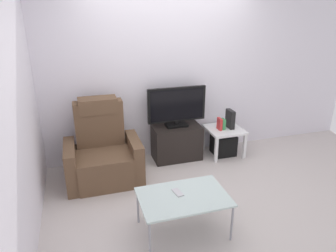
{
  "coord_description": "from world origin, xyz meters",
  "views": [
    {
      "loc": [
        -1.32,
        -3.24,
        2.24
      ],
      "look_at": [
        -0.19,
        0.5,
        0.7
      ],
      "focal_mm": 33.28,
      "sensor_mm": 36.0,
      "label": 1
    }
  ],
  "objects_px": {
    "subwoofer_box": "(223,144)",
    "book_leftmost": "(220,124)",
    "television": "(177,106)",
    "tv_stand": "(177,142)",
    "side_table": "(224,132)",
    "book_middle": "(223,124)",
    "game_console": "(230,119)",
    "cell_phone": "(178,192)",
    "coffee_table": "(183,198)",
    "recliner_armchair": "(103,153)"
  },
  "relations": [
    {
      "from": "recliner_armchair",
      "to": "book_middle",
      "type": "relative_size",
      "value": 6.49
    },
    {
      "from": "book_middle",
      "to": "subwoofer_box",
      "type": "bearing_deg",
      "value": 24.66
    },
    {
      "from": "side_table",
      "to": "cell_phone",
      "type": "relative_size",
      "value": 3.6
    },
    {
      "from": "cell_phone",
      "to": "television",
      "type": "bearing_deg",
      "value": 62.31
    },
    {
      "from": "book_leftmost",
      "to": "cell_phone",
      "type": "bearing_deg",
      "value": -128.67
    },
    {
      "from": "tv_stand",
      "to": "side_table",
      "type": "bearing_deg",
      "value": -5.4
    },
    {
      "from": "side_table",
      "to": "coffee_table",
      "type": "bearing_deg",
      "value": -128.46
    },
    {
      "from": "side_table",
      "to": "recliner_armchair",
      "type": "bearing_deg",
      "value": -173.99
    },
    {
      "from": "game_console",
      "to": "coffee_table",
      "type": "distance_m",
      "value": 2.03
    },
    {
      "from": "tv_stand",
      "to": "book_middle",
      "type": "relative_size",
      "value": 4.35
    },
    {
      "from": "recliner_armchair",
      "to": "subwoofer_box",
      "type": "relative_size",
      "value": 3.3
    },
    {
      "from": "tv_stand",
      "to": "recliner_armchair",
      "type": "height_order",
      "value": "recliner_armchair"
    },
    {
      "from": "book_middle",
      "to": "cell_phone",
      "type": "relative_size",
      "value": 1.11
    },
    {
      "from": "game_console",
      "to": "cell_phone",
      "type": "distance_m",
      "value": 2.0
    },
    {
      "from": "television",
      "to": "subwoofer_box",
      "type": "bearing_deg",
      "value": -6.82
    },
    {
      "from": "coffee_table",
      "to": "book_middle",
      "type": "bearing_deg",
      "value": 52.19
    },
    {
      "from": "cell_phone",
      "to": "recliner_armchair",
      "type": "bearing_deg",
      "value": 106.82
    },
    {
      "from": "television",
      "to": "book_leftmost",
      "type": "relative_size",
      "value": 4.77
    },
    {
      "from": "tv_stand",
      "to": "side_table",
      "type": "relative_size",
      "value": 1.34
    },
    {
      "from": "subwoofer_box",
      "to": "book_leftmost",
      "type": "distance_m",
      "value": 0.38
    },
    {
      "from": "recliner_armchair",
      "to": "book_leftmost",
      "type": "xyz_separation_m",
      "value": [
        1.79,
        0.18,
        0.15
      ]
    },
    {
      "from": "subwoofer_box",
      "to": "television",
      "type": "bearing_deg",
      "value": 173.18
    },
    {
      "from": "subwoofer_box",
      "to": "book_leftmost",
      "type": "relative_size",
      "value": 1.78
    },
    {
      "from": "game_console",
      "to": "coffee_table",
      "type": "xyz_separation_m",
      "value": [
        -1.31,
        -1.54,
        -0.17
      ]
    },
    {
      "from": "tv_stand",
      "to": "book_middle",
      "type": "distance_m",
      "value": 0.76
    },
    {
      "from": "television",
      "to": "subwoofer_box",
      "type": "height_order",
      "value": "television"
    },
    {
      "from": "subwoofer_box",
      "to": "game_console",
      "type": "xyz_separation_m",
      "value": [
        0.09,
        0.01,
        0.41
      ]
    },
    {
      "from": "tv_stand",
      "to": "book_leftmost",
      "type": "bearing_deg",
      "value": -7.93
    },
    {
      "from": "television",
      "to": "book_middle",
      "type": "xyz_separation_m",
      "value": [
        0.71,
        -0.11,
        -0.32
      ]
    },
    {
      "from": "tv_stand",
      "to": "game_console",
      "type": "bearing_deg",
      "value": -4.16
    },
    {
      "from": "recliner_armchair",
      "to": "book_middle",
      "type": "height_order",
      "value": "recliner_armchair"
    },
    {
      "from": "tv_stand",
      "to": "television",
      "type": "bearing_deg",
      "value": 90.0
    },
    {
      "from": "book_leftmost",
      "to": "cell_phone",
      "type": "xyz_separation_m",
      "value": [
        -1.16,
        -1.44,
        -0.09
      ]
    },
    {
      "from": "television",
      "to": "game_console",
      "type": "xyz_separation_m",
      "value": [
        0.85,
        -0.08,
        -0.26
      ]
    },
    {
      "from": "subwoofer_box",
      "to": "cell_phone",
      "type": "bearing_deg",
      "value": -130.62
    },
    {
      "from": "tv_stand",
      "to": "subwoofer_box",
      "type": "bearing_deg",
      "value": -5.4
    },
    {
      "from": "television",
      "to": "subwoofer_box",
      "type": "distance_m",
      "value": 1.02
    },
    {
      "from": "side_table",
      "to": "cell_phone",
      "type": "xyz_separation_m",
      "value": [
        -1.26,
        -1.46,
        0.07
      ]
    },
    {
      "from": "tv_stand",
      "to": "coffee_table",
      "type": "bearing_deg",
      "value": -106.02
    },
    {
      "from": "coffee_table",
      "to": "tv_stand",
      "type": "bearing_deg",
      "value": 73.98
    },
    {
      "from": "book_leftmost",
      "to": "book_middle",
      "type": "bearing_deg",
      "value": 0.0
    },
    {
      "from": "subwoofer_box",
      "to": "book_leftmost",
      "type": "bearing_deg",
      "value": -168.69
    },
    {
      "from": "tv_stand",
      "to": "subwoofer_box",
      "type": "distance_m",
      "value": 0.77
    },
    {
      "from": "tv_stand",
      "to": "television",
      "type": "relative_size",
      "value": 0.82
    },
    {
      "from": "book_leftmost",
      "to": "cell_phone",
      "type": "distance_m",
      "value": 1.85
    },
    {
      "from": "cell_phone",
      "to": "game_console",
      "type": "bearing_deg",
      "value": 37.69
    },
    {
      "from": "coffee_table",
      "to": "book_leftmost",
      "type": "bearing_deg",
      "value": 53.54
    },
    {
      "from": "game_console",
      "to": "coffee_table",
      "type": "relative_size",
      "value": 0.32
    },
    {
      "from": "cell_phone",
      "to": "coffee_table",
      "type": "bearing_deg",
      "value": -71.75
    },
    {
      "from": "coffee_table",
      "to": "cell_phone",
      "type": "distance_m",
      "value": 0.09
    }
  ]
}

